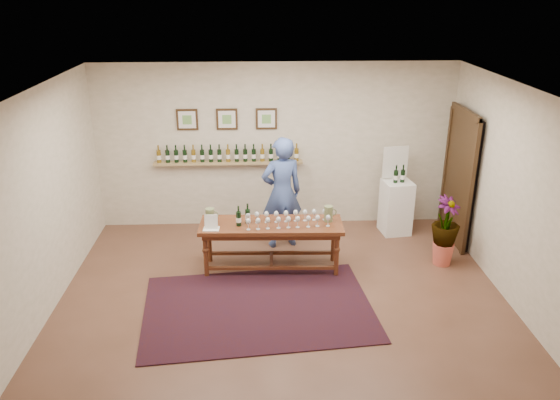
{
  "coord_description": "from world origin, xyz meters",
  "views": [
    {
      "loc": [
        -0.32,
        -6.37,
        3.96
      ],
      "look_at": [
        0.0,
        0.8,
        1.1
      ],
      "focal_mm": 35.0,
      "sensor_mm": 36.0,
      "label": 1
    }
  ],
  "objects_px": {
    "tasting_table": "(271,230)",
    "person": "(282,193)",
    "display_pedestal": "(396,207)",
    "potted_plant": "(445,231)"
  },
  "relations": [
    {
      "from": "tasting_table",
      "to": "potted_plant",
      "type": "relative_size",
      "value": 2.25
    },
    {
      "from": "tasting_table",
      "to": "person",
      "type": "xyz_separation_m",
      "value": [
        0.19,
        0.78,
        0.28
      ]
    },
    {
      "from": "tasting_table",
      "to": "potted_plant",
      "type": "xyz_separation_m",
      "value": [
        2.58,
        0.03,
        -0.08
      ]
    },
    {
      "from": "display_pedestal",
      "to": "tasting_table",
      "type": "bearing_deg",
      "value": -150.82
    },
    {
      "from": "tasting_table",
      "to": "display_pedestal",
      "type": "height_order",
      "value": "display_pedestal"
    },
    {
      "from": "tasting_table",
      "to": "person",
      "type": "relative_size",
      "value": 1.16
    },
    {
      "from": "person",
      "to": "display_pedestal",
      "type": "bearing_deg",
      "value": 177.17
    },
    {
      "from": "display_pedestal",
      "to": "person",
      "type": "xyz_separation_m",
      "value": [
        -1.94,
        -0.41,
        0.45
      ]
    },
    {
      "from": "tasting_table",
      "to": "potted_plant",
      "type": "height_order",
      "value": "potted_plant"
    },
    {
      "from": "display_pedestal",
      "to": "person",
      "type": "relative_size",
      "value": 0.51
    }
  ]
}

